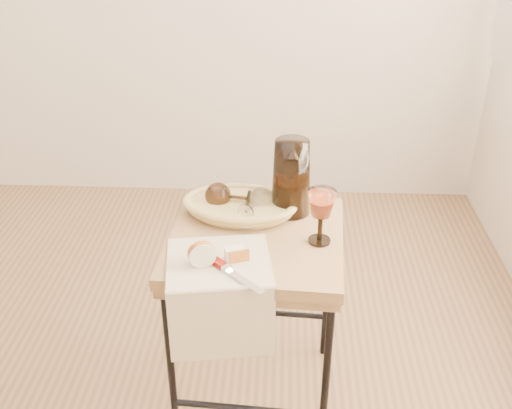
# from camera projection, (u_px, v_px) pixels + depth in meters

# --- Properties ---
(side_table) EXTENTS (0.57, 0.57, 0.69)m
(side_table) POSITION_uv_depth(u_px,v_px,m) (256.00, 320.00, 2.03)
(side_table) COLOR brown
(side_table) RESTS_ON floor
(tea_towel) EXTENTS (0.34, 0.31, 0.01)m
(tea_towel) POSITION_uv_depth(u_px,v_px,m) (219.00, 262.00, 1.73)
(tea_towel) COLOR #F7E7BD
(tea_towel) RESTS_ON side_table
(bread_basket) EXTENTS (0.36, 0.27, 0.05)m
(bread_basket) POSITION_uv_depth(u_px,v_px,m) (240.00, 207.00, 1.96)
(bread_basket) COLOR tan
(bread_basket) RESTS_ON side_table
(goblet_lying_a) EXTENTS (0.16, 0.11, 0.09)m
(goblet_lying_a) POSITION_uv_depth(u_px,v_px,m) (231.00, 197.00, 1.96)
(goblet_lying_a) COLOR #472E1B
(goblet_lying_a) RESTS_ON bread_basket
(goblet_lying_b) EXTENTS (0.13, 0.15, 0.08)m
(goblet_lying_b) POSITION_uv_depth(u_px,v_px,m) (255.00, 204.00, 1.93)
(goblet_lying_b) COLOR white
(goblet_lying_b) RESTS_ON bread_basket
(pitcher) EXTENTS (0.18, 0.26, 0.29)m
(pitcher) POSITION_uv_depth(u_px,v_px,m) (291.00, 177.00, 1.93)
(pitcher) COLOR black
(pitcher) RESTS_ON side_table
(wine_goblet) EXTENTS (0.09, 0.09, 0.18)m
(wine_goblet) POSITION_uv_depth(u_px,v_px,m) (321.00, 217.00, 1.78)
(wine_goblet) COLOR white
(wine_goblet) RESTS_ON side_table
(apple_half) EXTENTS (0.09, 0.06, 0.08)m
(apple_half) POSITION_uv_depth(u_px,v_px,m) (202.00, 252.00, 1.70)
(apple_half) COLOR red
(apple_half) RESTS_ON tea_towel
(apple_wedge) EXTENTS (0.06, 0.05, 0.04)m
(apple_wedge) POSITION_uv_depth(u_px,v_px,m) (235.00, 253.00, 1.72)
(apple_wedge) COLOR white
(apple_wedge) RESTS_ON tea_towel
(table_knife) EXTENTS (0.20, 0.20, 0.02)m
(table_knife) POSITION_uv_depth(u_px,v_px,m) (229.00, 270.00, 1.67)
(table_knife) COLOR silver
(table_knife) RESTS_ON tea_towel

